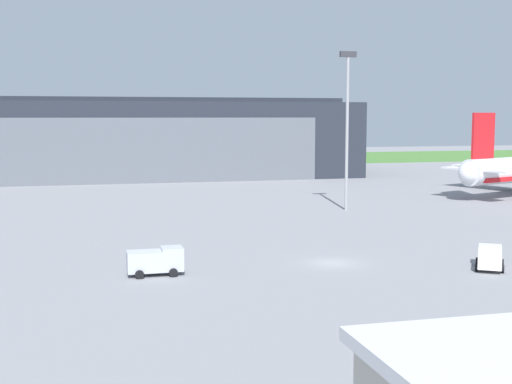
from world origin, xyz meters
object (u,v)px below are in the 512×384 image
pushback_tractor (156,261)px  apron_light_mast (347,120)px  fuel_bowser (490,258)px  maintenance_hangar (129,139)px

pushback_tractor → apron_light_mast: apron_light_mast is taller
fuel_bowser → apron_light_mast: size_ratio=0.22×
pushback_tractor → apron_light_mast: bearing=47.9°
maintenance_hangar → apron_light_mast: bearing=-68.7°
maintenance_hangar → pushback_tractor: 100.77m
maintenance_hangar → fuel_bowser: (23.83, -105.26, -7.36)m
maintenance_hangar → fuel_bowser: bearing=-77.2°
maintenance_hangar → fuel_bowser: 108.18m
fuel_bowser → apron_light_mast: 41.00m
apron_light_mast → maintenance_hangar: bearing=111.3°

